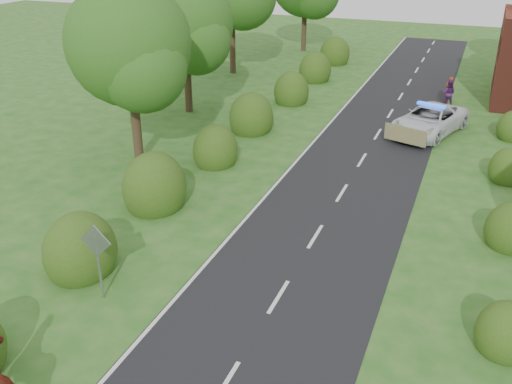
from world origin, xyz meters
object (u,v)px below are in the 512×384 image
at_px(police_van, 429,120).
at_px(road_sign, 97,251).
at_px(pedestrian_purple, 449,93).
at_px(pedestrian_red, 450,89).

bearing_deg(police_van, road_sign, -93.09).
height_order(road_sign, police_van, road_sign).
distance_m(road_sign, pedestrian_purple, 26.22).
bearing_deg(road_sign, pedestrian_purple, 72.18).
relative_size(road_sign, pedestrian_purple, 1.55).
distance_m(police_van, pedestrian_purple, 5.86).
xyz_separation_m(road_sign, police_van, (7.50, 19.11, -0.88)).
distance_m(pedestrian_red, pedestrian_purple, 1.19).
bearing_deg(pedestrian_red, road_sign, 58.41).
relative_size(road_sign, pedestrian_red, 1.62).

